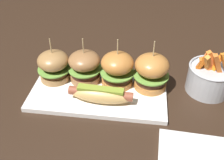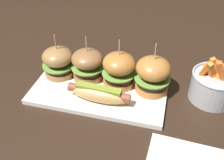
{
  "view_description": "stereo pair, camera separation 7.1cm",
  "coord_description": "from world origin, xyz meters",
  "px_view_note": "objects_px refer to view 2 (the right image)",
  "views": [
    {
      "loc": [
        0.11,
        -0.56,
        0.49
      ],
      "look_at": [
        0.04,
        0.0,
        0.05
      ],
      "focal_mm": 41.75,
      "sensor_mm": 36.0,
      "label": 1
    },
    {
      "loc": [
        0.18,
        -0.55,
        0.49
      ],
      "look_at": [
        0.04,
        0.0,
        0.05
      ],
      "focal_mm": 41.75,
      "sensor_mm": 36.0,
      "label": 2
    }
  ],
  "objects_px": {
    "fries_bucket": "(214,85)",
    "platter_main": "(99,91)",
    "slider_far_right": "(153,74)",
    "hot_dog": "(99,93)",
    "slider_center_left": "(88,64)",
    "slider_far_left": "(58,62)",
    "slider_center_right": "(119,69)"
  },
  "relations": [
    {
      "from": "hot_dog",
      "to": "slider_center_left",
      "type": "height_order",
      "value": "slider_center_left"
    },
    {
      "from": "hot_dog",
      "to": "slider_center_right",
      "type": "distance_m",
      "value": 0.1
    },
    {
      "from": "hot_dog",
      "to": "slider_center_right",
      "type": "height_order",
      "value": "slider_center_right"
    },
    {
      "from": "fries_bucket",
      "to": "platter_main",
      "type": "bearing_deg",
      "value": -169.41
    },
    {
      "from": "platter_main",
      "to": "slider_far_right",
      "type": "relative_size",
      "value": 2.58
    },
    {
      "from": "slider_far_left",
      "to": "slider_center_left",
      "type": "bearing_deg",
      "value": 3.62
    },
    {
      "from": "slider_center_left",
      "to": "slider_far_right",
      "type": "bearing_deg",
      "value": -2.85
    },
    {
      "from": "slider_far_left",
      "to": "slider_far_right",
      "type": "distance_m",
      "value": 0.28
    },
    {
      "from": "fries_bucket",
      "to": "slider_center_left",
      "type": "bearing_deg",
      "value": -178.01
    },
    {
      "from": "platter_main",
      "to": "fries_bucket",
      "type": "relative_size",
      "value": 2.83
    },
    {
      "from": "slider_far_right",
      "to": "fries_bucket",
      "type": "xyz_separation_m",
      "value": [
        0.17,
        0.02,
        -0.02
      ]
    },
    {
      "from": "fries_bucket",
      "to": "slider_far_left",
      "type": "bearing_deg",
      "value": -177.68
    },
    {
      "from": "slider_center_right",
      "to": "slider_far_left",
      "type": "bearing_deg",
      "value": 179.55
    },
    {
      "from": "slider_center_left",
      "to": "slider_far_right",
      "type": "relative_size",
      "value": 0.93
    },
    {
      "from": "slider_far_left",
      "to": "slider_center_right",
      "type": "bearing_deg",
      "value": -0.45
    },
    {
      "from": "hot_dog",
      "to": "fries_bucket",
      "type": "height_order",
      "value": "fries_bucket"
    },
    {
      "from": "hot_dog",
      "to": "slider_far_right",
      "type": "height_order",
      "value": "slider_far_right"
    },
    {
      "from": "slider_center_left",
      "to": "slider_center_right",
      "type": "height_order",
      "value": "slider_center_right"
    },
    {
      "from": "slider_center_right",
      "to": "slider_far_right",
      "type": "relative_size",
      "value": 0.98
    },
    {
      "from": "hot_dog",
      "to": "slider_center_left",
      "type": "xyz_separation_m",
      "value": [
        -0.06,
        0.09,
        0.02
      ]
    },
    {
      "from": "slider_far_left",
      "to": "fries_bucket",
      "type": "height_order",
      "value": "slider_far_left"
    },
    {
      "from": "slider_far_left",
      "to": "slider_center_left",
      "type": "height_order",
      "value": "slider_center_left"
    },
    {
      "from": "slider_center_right",
      "to": "slider_far_right",
      "type": "height_order",
      "value": "slider_far_right"
    },
    {
      "from": "platter_main",
      "to": "slider_far_left",
      "type": "bearing_deg",
      "value": 163.95
    },
    {
      "from": "fries_bucket",
      "to": "hot_dog",
      "type": "bearing_deg",
      "value": -160.73
    },
    {
      "from": "hot_dog",
      "to": "slider_far_right",
      "type": "xyz_separation_m",
      "value": [
        0.13,
        0.08,
        0.03
      ]
    },
    {
      "from": "slider_far_left",
      "to": "fries_bucket",
      "type": "relative_size",
      "value": 1.0
    },
    {
      "from": "hot_dog",
      "to": "slider_center_left",
      "type": "relative_size",
      "value": 1.26
    },
    {
      "from": "hot_dog",
      "to": "fries_bucket",
      "type": "distance_m",
      "value": 0.31
    },
    {
      "from": "platter_main",
      "to": "slider_far_left",
      "type": "distance_m",
      "value": 0.15
    },
    {
      "from": "slider_far_left",
      "to": "slider_center_right",
      "type": "distance_m",
      "value": 0.19
    },
    {
      "from": "platter_main",
      "to": "slider_far_right",
      "type": "xyz_separation_m",
      "value": [
        0.14,
        0.04,
        0.06
      ]
    }
  ]
}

